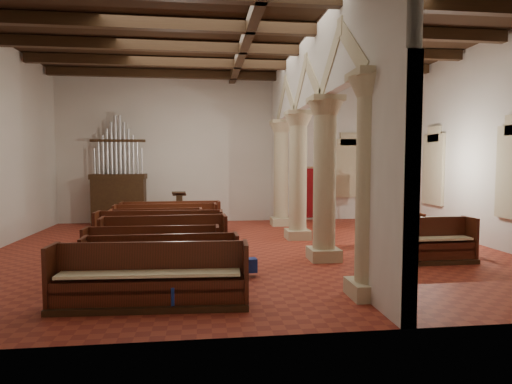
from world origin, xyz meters
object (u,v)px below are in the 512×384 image
object	(u,v)px
lectern	(180,210)
processional_banner	(365,206)
pipe_organ	(119,190)
aisle_pew_0	(436,247)
nave_pew_0	(150,286)

from	to	relation	value
lectern	processional_banner	size ratio (longest dim) A/B	0.57
pipe_organ	lectern	bearing A→B (deg)	-3.43
pipe_organ	lectern	xyz separation A→B (m)	(2.35, -0.14, -0.83)
processional_banner	aisle_pew_0	xyz separation A→B (m)	(-0.47, -5.91, -0.41)
pipe_organ	aisle_pew_0	world-z (taller)	pipe_organ
nave_pew_0	pipe_organ	bearing A→B (deg)	106.28
aisle_pew_0	lectern	bearing A→B (deg)	131.02
processional_banner	nave_pew_0	distance (m)	11.00
processional_banner	nave_pew_0	bearing A→B (deg)	-148.81
lectern	aisle_pew_0	xyz separation A→B (m)	(6.64, -7.42, -0.17)
nave_pew_0	aisle_pew_0	size ratio (longest dim) A/B	1.79
lectern	nave_pew_0	bearing A→B (deg)	-87.81
pipe_organ	processional_banner	distance (m)	9.62
processional_banner	lectern	bearing A→B (deg)	149.26
pipe_organ	nave_pew_0	size ratio (longest dim) A/B	1.32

